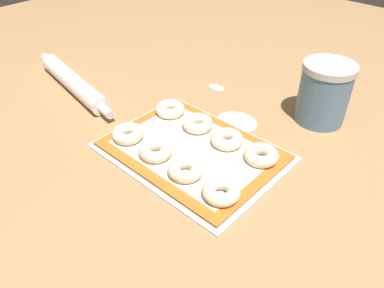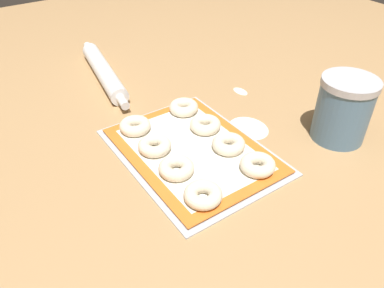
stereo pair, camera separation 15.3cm
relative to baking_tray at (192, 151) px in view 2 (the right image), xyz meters
name	(u,v)px [view 2 (the right image)]	position (x,y,z in m)	size (l,w,h in m)	color
ground_plane	(191,155)	(0.01, -0.01, 0.00)	(2.80, 2.80, 0.00)	#A87F51
baking_tray	(192,151)	(0.00, 0.00, 0.00)	(0.40, 0.30, 0.01)	#B2B5BA
baking_mat	(192,149)	(0.00, 0.00, 0.01)	(0.38, 0.28, 0.00)	orange
bagel_front_far_left	(135,126)	(-0.14, -0.07, 0.02)	(0.08, 0.08, 0.03)	beige
bagel_front_mid_left	(155,146)	(-0.04, -0.07, 0.02)	(0.08, 0.08, 0.03)	beige
bagel_front_mid_right	(176,168)	(0.05, -0.07, 0.02)	(0.08, 0.08, 0.03)	beige
bagel_front_far_right	(203,195)	(0.15, -0.07, 0.02)	(0.08, 0.08, 0.03)	beige
bagel_back_far_left	(184,107)	(-0.14, 0.07, 0.02)	(0.08, 0.08, 0.03)	beige
bagel_back_mid_left	(205,125)	(-0.05, 0.07, 0.02)	(0.08, 0.08, 0.03)	beige
bagel_back_mid_right	(229,144)	(0.05, 0.07, 0.02)	(0.08, 0.08, 0.03)	beige
bagel_back_far_right	(258,165)	(0.14, 0.07, 0.02)	(0.08, 0.08, 0.03)	beige
flour_canister	(343,109)	(0.15, 0.33, 0.07)	(0.13, 0.13, 0.16)	slate
rolling_pin	(104,71)	(-0.46, -0.02, 0.02)	(0.45, 0.11, 0.05)	silver
flour_patch_near	(249,128)	(0.00, 0.17, 0.00)	(0.11, 0.09, 0.00)	white
flour_patch_far	(240,91)	(-0.16, 0.28, 0.00)	(0.05, 0.03, 0.00)	white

